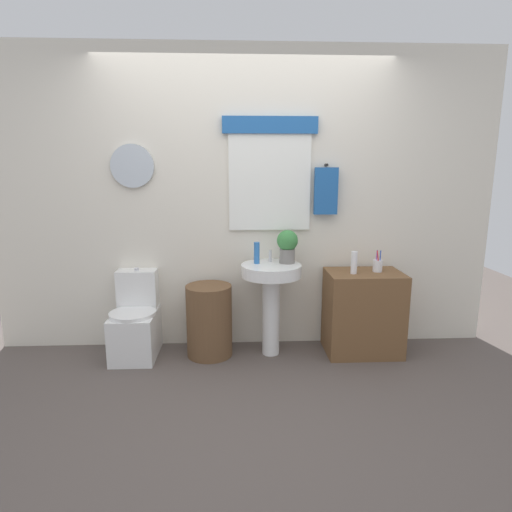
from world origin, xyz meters
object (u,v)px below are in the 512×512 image
object	(u,v)px
toilet	(136,323)
soap_bottle	(257,253)
pedestal_sink	(271,288)
toothbrush_cup	(378,265)
wooden_cabinet	(363,313)
lotion_bottle	(354,263)
laundry_hamper	(209,321)
potted_plant	(287,245)

from	to	relation	value
toilet	soap_bottle	xyz separation A→B (m)	(1.04, 0.02, 0.61)
pedestal_sink	toothbrush_cup	distance (m)	0.93
wooden_cabinet	lotion_bottle	xyz separation A→B (m)	(-0.11, -0.04, 0.45)
lotion_bottle	toothbrush_cup	xyz separation A→B (m)	(0.22, 0.06, -0.04)
laundry_hamper	toothbrush_cup	size ratio (longest dim) A/B	3.34
toilet	lotion_bottle	distance (m)	1.93
wooden_cabinet	lotion_bottle	bearing A→B (deg)	-160.21
pedestal_sink	lotion_bottle	size ratio (longest dim) A/B	4.23
laundry_hamper	wooden_cabinet	size ratio (longest dim) A/B	0.86
wooden_cabinet	toilet	bearing A→B (deg)	179.01
soap_bottle	toothbrush_cup	bearing A→B (deg)	-1.67
laundry_hamper	wooden_cabinet	distance (m)	1.33
toilet	potted_plant	world-z (taller)	potted_plant
wooden_cabinet	lotion_bottle	size ratio (longest dim) A/B	3.83
wooden_cabinet	toothbrush_cup	world-z (taller)	toothbrush_cup
toilet	lotion_bottle	xyz separation A→B (m)	(1.85, -0.07, 0.53)
toilet	wooden_cabinet	size ratio (longest dim) A/B	1.03
pedestal_sink	wooden_cabinet	world-z (taller)	pedestal_sink
laundry_hamper	potted_plant	bearing A→B (deg)	5.12
soap_bottle	toothbrush_cup	world-z (taller)	soap_bottle
soap_bottle	lotion_bottle	xyz separation A→B (m)	(0.81, -0.09, -0.07)
pedestal_sink	toothbrush_cup	world-z (taller)	toothbrush_cup
lotion_bottle	laundry_hamper	bearing A→B (deg)	178.12
potted_plant	wooden_cabinet	bearing A→B (deg)	-5.18
soap_bottle	lotion_bottle	world-z (taller)	soap_bottle
lotion_bottle	toothbrush_cup	world-z (taller)	lotion_bottle
toilet	wooden_cabinet	distance (m)	1.96
toothbrush_cup	soap_bottle	bearing A→B (deg)	178.33
potted_plant	toothbrush_cup	xyz separation A→B (m)	(0.77, -0.04, -0.18)
pedestal_sink	toothbrush_cup	size ratio (longest dim) A/B	4.30
laundry_hamper	toothbrush_cup	bearing A→B (deg)	0.79
toothbrush_cup	pedestal_sink	bearing A→B (deg)	-178.75
lotion_bottle	toilet	bearing A→B (deg)	177.72
soap_bottle	toothbrush_cup	xyz separation A→B (m)	(1.03, -0.03, -0.11)
wooden_cabinet	laundry_hamper	bearing A→B (deg)	180.00
toilet	pedestal_sink	size ratio (longest dim) A/B	0.93
toilet	soap_bottle	world-z (taller)	soap_bottle
toilet	soap_bottle	bearing A→B (deg)	0.89
soap_bottle	toilet	bearing A→B (deg)	-179.11
toilet	laundry_hamper	world-z (taller)	toilet
potted_plant	lotion_bottle	size ratio (longest dim) A/B	1.51
toilet	lotion_bottle	world-z (taller)	lotion_bottle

